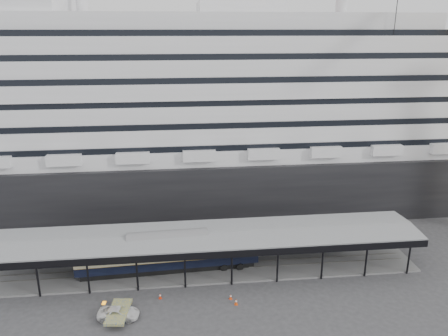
{
  "coord_description": "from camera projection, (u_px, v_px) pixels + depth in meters",
  "views": [
    {
      "loc": [
        -3.36,
        -46.26,
        30.54
      ],
      "look_at": [
        2.72,
        8.0,
        13.06
      ],
      "focal_mm": 35.0,
      "sensor_mm": 36.0,
      "label": 1
    }
  ],
  "objects": [
    {
      "name": "traffic_cone_left",
      "position": [
        160.0,
        296.0,
        51.65
      ],
      "size": [
        0.45,
        0.45,
        0.71
      ],
      "rotation": [
        0.0,
        0.0,
        0.29
      ],
      "color": "red",
      "rests_on": "ground"
    },
    {
      "name": "pullman_carriage",
      "position": [
        168.0,
        252.0,
        56.81
      ],
      "size": [
        23.59,
        4.18,
        23.04
      ],
      "rotation": [
        0.0,
        0.0,
        0.05
      ],
      "color": "black",
      "rests_on": "ground"
    },
    {
      "name": "platform_canopy",
      "position": [
        206.0,
        253.0,
        57.47
      ],
      "size": [
        56.0,
        9.18,
        5.3
      ],
      "color": "slate",
      "rests_on": "ground"
    },
    {
      "name": "cruise_ship",
      "position": [
        194.0,
        100.0,
        78.15
      ],
      "size": [
        130.0,
        30.0,
        43.9
      ],
      "color": "black",
      "rests_on": "ground"
    },
    {
      "name": "port_truck",
      "position": [
        119.0,
        313.0,
        48.08
      ],
      "size": [
        4.74,
        2.61,
        1.26
      ],
      "primitive_type": "imported",
      "rotation": [
        0.0,
        0.0,
        1.45
      ],
      "color": "silver",
      "rests_on": "ground"
    },
    {
      "name": "traffic_cone_right",
      "position": [
        231.0,
        297.0,
        51.54
      ],
      "size": [
        0.43,
        0.43,
        0.66
      ],
      "rotation": [
        0.0,
        0.0,
        0.33
      ],
      "color": "#E43D0C",
      "rests_on": "ground"
    },
    {
      "name": "traffic_cone_mid",
      "position": [
        236.0,
        302.0,
        50.5
      ],
      "size": [
        0.4,
        0.4,
        0.75
      ],
      "rotation": [
        0.0,
        0.0,
        0.04
      ],
      "color": "#DC450C",
      "rests_on": "ground"
    },
    {
      "name": "ground",
      "position": [
        209.0,
        290.0,
        53.46
      ],
      "size": [
        200.0,
        200.0,
        0.0
      ],
      "primitive_type": "plane",
      "color": "#353538",
      "rests_on": "ground"
    }
  ]
}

